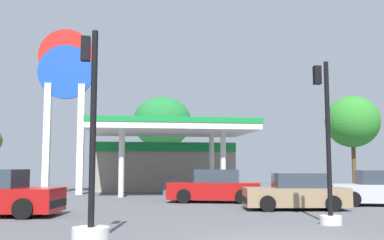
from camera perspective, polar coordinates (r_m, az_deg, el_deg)
name	(u,v)px	position (r m, az deg, el deg)	size (l,w,h in m)	color
gas_station	(164,160)	(33.05, -3.55, -5.06)	(10.04, 12.22, 4.45)	gray
station_pole_sign	(65,91)	(29.79, -15.61, 3.54)	(3.46, 0.56, 10.45)	white
car_1	(380,190)	(22.00, 22.52, -8.05)	(4.64, 2.89, 1.55)	black
car_2	(215,187)	(22.26, 2.88, -8.43)	(4.73, 2.94, 1.58)	black
car_4	(296,193)	(18.81, 12.87, -8.93)	(4.23, 2.25, 1.45)	black
traffic_signal_0	(328,166)	(14.22, 16.64, -5.56)	(0.65, 0.68, 4.88)	silver
traffic_signal_1	(91,192)	(10.41, -12.58, -8.85)	(0.82, 0.82, 4.79)	silver
tree_1	(162,122)	(36.95, -3.76, -0.29)	(4.72, 4.72, 7.39)	brown
tree_2	(352,122)	(43.22, 19.47, -0.22)	(4.78, 4.78, 8.06)	brown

